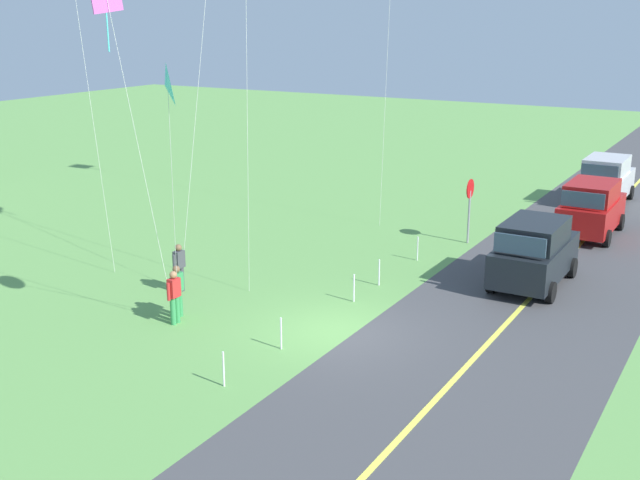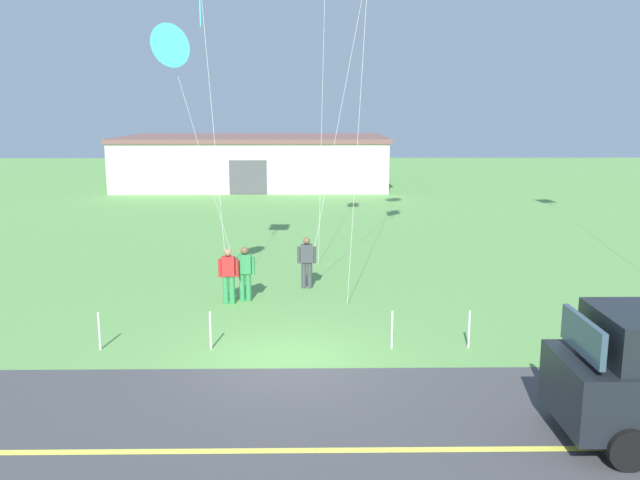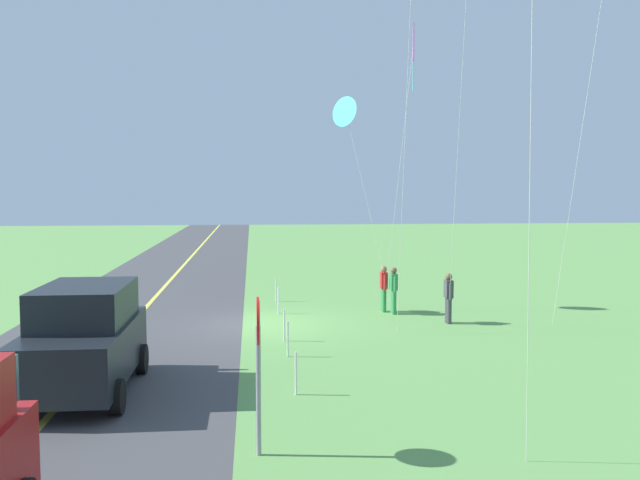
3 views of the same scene
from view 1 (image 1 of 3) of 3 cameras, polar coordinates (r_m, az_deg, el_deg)
ground_plane at (r=22.52m, az=1.18°, el=-6.75°), size 120.00×120.00×0.10m
asphalt_road at (r=21.03m, az=10.87°, el=-8.62°), size 120.00×7.00×0.00m
road_centre_stripe at (r=21.03m, az=10.87°, el=-8.61°), size 120.00×0.16×0.00m
car_suv_foreground at (r=26.81m, az=15.22°, el=-0.83°), size 4.40×2.12×2.24m
car_parked_east_near at (r=33.63m, az=19.01°, el=2.22°), size 4.40×2.12×2.24m
car_parked_east_far at (r=39.71m, az=19.96°, el=4.14°), size 4.40×2.12×2.24m
stop_sign at (r=31.12m, az=10.77°, el=2.99°), size 0.76×0.08×2.56m
person_adult_near at (r=23.15m, az=-10.49°, el=-3.96°), size 0.58×0.22×1.60m
person_adult_companion at (r=23.62m, az=-10.28°, el=-3.54°), size 0.58×0.22×1.60m
person_child_watcher at (r=25.75m, az=-10.14°, el=-1.88°), size 0.58×0.22×1.60m
kite_blue_mid at (r=20.22m, az=-10.95°, el=10.90°), size 2.14×1.94×7.54m
fence_post_0 at (r=19.35m, az=-6.99°, el=-9.24°), size 0.05×0.05×0.90m
fence_post_1 at (r=21.25m, az=-2.84°, el=-6.75°), size 0.05×0.05×0.90m
fence_post_2 at (r=24.63m, az=2.47°, el=-3.49°), size 0.05×0.05×0.90m
fence_post_3 at (r=26.14m, az=4.29°, el=-2.35°), size 0.05×0.05×0.90m
fence_post_4 at (r=28.92m, az=7.06°, el=-0.61°), size 0.05×0.05×0.90m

